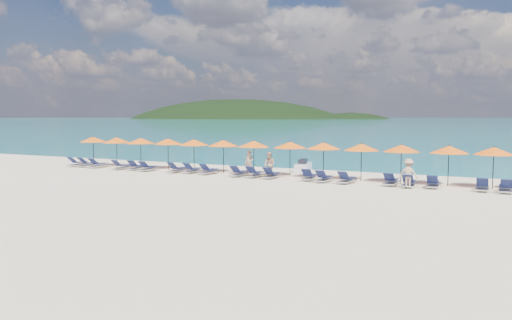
% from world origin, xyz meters
% --- Properties ---
extents(ground, '(1400.00, 1400.00, 0.00)m').
position_xyz_m(ground, '(0.00, 0.00, 0.00)').
color(ground, beige).
extents(sea, '(1600.00, 1300.00, 0.01)m').
position_xyz_m(sea, '(0.00, 660.00, 0.01)').
color(sea, '#1FA9B2').
rests_on(sea, ground).
extents(headland_main, '(374.00, 242.00, 126.50)m').
position_xyz_m(headland_main, '(-300.00, 540.00, -38.00)').
color(headland_main, black).
rests_on(headland_main, ground).
extents(headland_small, '(162.00, 126.00, 85.50)m').
position_xyz_m(headland_small, '(-150.00, 560.00, -35.00)').
color(headland_small, black).
rests_on(headland_small, ground).
extents(jetski, '(1.30, 2.45, 0.83)m').
position_xyz_m(jetski, '(0.87, 8.61, 0.34)').
color(jetski, silver).
rests_on(jetski, ground).
extents(beachgoer_a, '(0.63, 0.46, 1.60)m').
position_xyz_m(beachgoer_a, '(-1.41, 4.82, 0.80)').
color(beachgoer_a, tan).
rests_on(beachgoer_a, ground).
extents(beachgoer_b, '(0.88, 0.70, 1.59)m').
position_xyz_m(beachgoer_b, '(0.14, 4.61, 0.80)').
color(beachgoer_b, tan).
rests_on(beachgoer_b, ground).
extents(beachgoer_c, '(1.07, 0.56, 1.60)m').
position_xyz_m(beachgoer_c, '(8.83, 3.41, 0.80)').
color(beachgoer_c, tan).
rests_on(beachgoer_c, ground).
extents(umbrella_0, '(2.10, 2.10, 2.28)m').
position_xyz_m(umbrella_0, '(-15.32, 5.36, 2.02)').
color(umbrella_0, black).
rests_on(umbrella_0, ground).
extents(umbrella_1, '(2.10, 2.10, 2.28)m').
position_xyz_m(umbrella_1, '(-12.90, 5.29, 2.02)').
color(umbrella_1, black).
rests_on(umbrella_1, ground).
extents(umbrella_2, '(2.10, 2.10, 2.28)m').
position_xyz_m(umbrella_2, '(-10.58, 5.26, 2.02)').
color(umbrella_2, black).
rests_on(umbrella_2, ground).
extents(umbrella_3, '(2.10, 2.10, 2.28)m').
position_xyz_m(umbrella_3, '(-8.20, 5.36, 2.02)').
color(umbrella_3, black).
rests_on(umbrella_3, ground).
extents(umbrella_4, '(2.10, 2.10, 2.28)m').
position_xyz_m(umbrella_4, '(-5.88, 5.20, 2.02)').
color(umbrella_4, black).
rests_on(umbrella_4, ground).
extents(umbrella_5, '(2.10, 2.10, 2.28)m').
position_xyz_m(umbrella_5, '(-3.53, 5.20, 2.02)').
color(umbrella_5, black).
rests_on(umbrella_5, ground).
extents(umbrella_6, '(2.10, 2.10, 2.28)m').
position_xyz_m(umbrella_6, '(-1.27, 5.25, 2.02)').
color(umbrella_6, black).
rests_on(umbrella_6, ground).
extents(umbrella_7, '(2.10, 2.10, 2.28)m').
position_xyz_m(umbrella_7, '(1.25, 5.31, 2.02)').
color(umbrella_7, black).
rests_on(umbrella_7, ground).
extents(umbrella_8, '(2.10, 2.10, 2.28)m').
position_xyz_m(umbrella_8, '(3.46, 5.31, 2.02)').
color(umbrella_8, black).
rests_on(umbrella_8, ground).
extents(umbrella_9, '(2.10, 2.10, 2.28)m').
position_xyz_m(umbrella_9, '(5.83, 5.18, 2.02)').
color(umbrella_9, black).
rests_on(umbrella_9, ground).
extents(umbrella_10, '(2.10, 2.10, 2.28)m').
position_xyz_m(umbrella_10, '(8.13, 5.08, 2.02)').
color(umbrella_10, black).
rests_on(umbrella_10, ground).
extents(umbrella_11, '(2.10, 2.10, 2.28)m').
position_xyz_m(umbrella_11, '(10.63, 5.15, 2.02)').
color(umbrella_11, black).
rests_on(umbrella_11, ground).
extents(umbrella_12, '(2.10, 2.10, 2.28)m').
position_xyz_m(umbrella_12, '(12.84, 5.08, 2.02)').
color(umbrella_12, black).
rests_on(umbrella_12, ground).
extents(lounger_0, '(0.65, 1.71, 0.66)m').
position_xyz_m(lounger_0, '(-15.81, 4.18, 0.24)').
color(lounger_0, silver).
rests_on(lounger_0, ground).
extents(lounger_1, '(0.76, 1.75, 0.66)m').
position_xyz_m(lounger_1, '(-14.71, 4.15, 0.24)').
color(lounger_1, silver).
rests_on(lounger_1, ground).
extents(lounger_2, '(0.62, 1.70, 0.66)m').
position_xyz_m(lounger_2, '(-13.56, 4.03, 0.24)').
color(lounger_2, silver).
rests_on(lounger_2, ground).
extents(lounger_3, '(0.75, 1.74, 0.66)m').
position_xyz_m(lounger_3, '(-11.17, 3.85, 0.24)').
color(lounger_3, silver).
rests_on(lounger_3, ground).
extents(lounger_4, '(0.79, 1.76, 0.66)m').
position_xyz_m(lounger_4, '(-9.97, 4.04, 0.24)').
color(lounger_4, silver).
rests_on(lounger_4, ground).
extents(lounger_5, '(0.68, 1.72, 0.66)m').
position_xyz_m(lounger_5, '(-8.83, 3.90, 0.24)').
color(lounger_5, silver).
rests_on(lounger_5, ground).
extents(lounger_6, '(0.74, 1.74, 0.66)m').
position_xyz_m(lounger_6, '(-6.50, 4.07, 0.24)').
color(lounger_6, silver).
rests_on(lounger_6, ground).
extents(lounger_7, '(0.66, 1.71, 0.66)m').
position_xyz_m(lounger_7, '(-5.33, 4.17, 0.24)').
color(lounger_7, silver).
rests_on(lounger_7, ground).
extents(lounger_8, '(0.66, 1.71, 0.66)m').
position_xyz_m(lounger_8, '(-4.06, 4.18, 0.24)').
color(lounger_8, silver).
rests_on(lounger_8, ground).
extents(lounger_9, '(0.62, 1.70, 0.66)m').
position_xyz_m(lounger_9, '(-1.69, 3.99, 0.24)').
color(lounger_9, silver).
rests_on(lounger_9, ground).
extents(lounger_10, '(0.67, 1.72, 0.66)m').
position_xyz_m(lounger_10, '(-0.55, 4.01, 0.24)').
color(lounger_10, silver).
rests_on(lounger_10, ground).
extents(lounger_11, '(0.67, 1.72, 0.66)m').
position_xyz_m(lounger_11, '(0.56, 4.02, 0.24)').
color(lounger_11, silver).
rests_on(lounger_11, ground).
extents(lounger_12, '(0.78, 1.75, 0.66)m').
position_xyz_m(lounger_12, '(2.94, 4.19, 0.24)').
color(lounger_12, silver).
rests_on(lounger_12, ground).
extents(lounger_13, '(0.68, 1.72, 0.66)m').
position_xyz_m(lounger_13, '(4.01, 3.84, 0.24)').
color(lounger_13, silver).
rests_on(lounger_13, ground).
extents(lounger_14, '(0.77, 1.75, 0.66)m').
position_xyz_m(lounger_14, '(5.35, 3.86, 0.24)').
color(lounger_14, silver).
rests_on(lounger_14, ground).
extents(lounger_15, '(0.64, 1.71, 0.66)m').
position_xyz_m(lounger_15, '(7.77, 4.20, 0.24)').
color(lounger_15, silver).
rests_on(lounger_15, ground).
extents(lounger_16, '(0.68, 1.72, 0.66)m').
position_xyz_m(lounger_16, '(8.77, 3.93, 0.24)').
color(lounger_16, silver).
rests_on(lounger_16, ground).
extents(lounger_17, '(0.70, 1.73, 0.66)m').
position_xyz_m(lounger_17, '(9.98, 4.19, 0.24)').
color(lounger_17, silver).
rests_on(lounger_17, ground).
extents(lounger_18, '(0.65, 1.71, 0.66)m').
position_xyz_m(lounger_18, '(12.38, 4.14, 0.24)').
color(lounger_18, silver).
rests_on(lounger_18, ground).
extents(lounger_19, '(0.70, 1.73, 0.66)m').
position_xyz_m(lounger_19, '(13.45, 4.05, 0.24)').
color(lounger_19, silver).
rests_on(lounger_19, ground).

